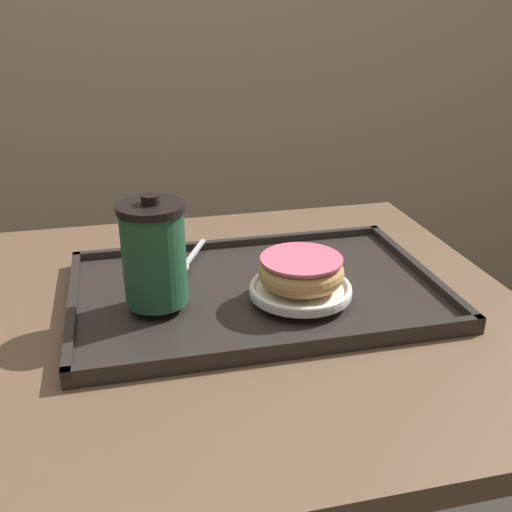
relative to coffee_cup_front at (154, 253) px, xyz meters
The scene contains 6 objects.
cafe_table 0.31m from the coffee_cup_front, ahead, with size 0.78×0.75×0.72m.
serving_tray 0.17m from the coffee_cup_front, 10.66° to the left, with size 0.53×0.35×0.02m.
coffee_cup_front is the anchor object (origin of this frame).
plate_with_chocolate_donut 0.21m from the coffee_cup_front, ahead, with size 0.14×0.14×0.01m.
donut_chocolate_glazed 0.20m from the coffee_cup_front, ahead, with size 0.12×0.12×0.04m.
spoon 0.13m from the coffee_cup_front, 63.86° to the left, with size 0.07×0.13×0.01m.
Camera 1 is at (-0.16, -0.74, 1.12)m, focal length 42.00 mm.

